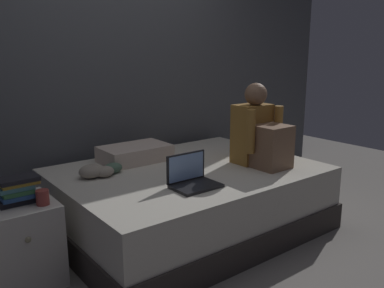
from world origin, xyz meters
name	(u,v)px	position (x,y,z in m)	size (l,w,h in m)	color
ground_plane	(192,249)	(0.00, 0.00, 0.00)	(8.00, 8.00, 0.00)	gray
wall_back	(108,58)	(0.00, 1.20, 1.35)	(5.60, 0.10, 2.70)	#4C4F54
bed	(188,199)	(0.20, 0.30, 0.25)	(2.00, 1.50, 0.51)	#332D2B
nightstand	(19,244)	(-1.10, 0.31, 0.26)	(0.44, 0.46, 0.53)	beige
person_sitting	(260,134)	(0.72, 0.04, 0.76)	(0.39, 0.44, 0.66)	olive
laptop	(192,178)	(-0.04, -0.05, 0.57)	(0.32, 0.23, 0.22)	black
pillow	(135,153)	(-0.02, 0.75, 0.58)	(0.56, 0.36, 0.13)	beige
book_stack	(18,190)	(-1.08, 0.30, 0.61)	(0.23, 0.16, 0.16)	black
mug	(43,197)	(-0.97, 0.19, 0.57)	(0.08, 0.08, 0.09)	#933833
clothes_pile	(100,171)	(-0.44, 0.53, 0.55)	(0.34, 0.18, 0.10)	gray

